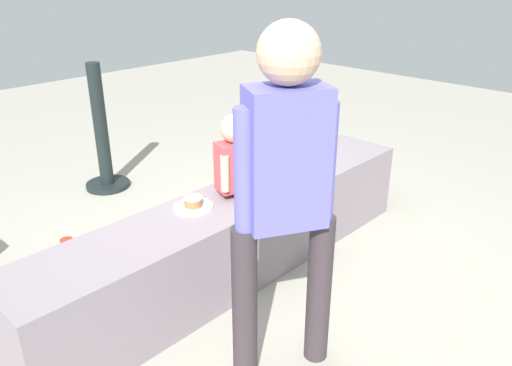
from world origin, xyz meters
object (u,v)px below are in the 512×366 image
(cake_plate, at_px, (193,204))
(party_cup_red, at_px, (68,247))
(adult_standing, at_px, (286,181))
(gift_bag, at_px, (191,222))
(child_seated, at_px, (238,161))
(water_bottle_near_gift, at_px, (270,174))

(cake_plate, xyz_separation_m, party_cup_red, (-0.37, 0.87, -0.48))
(adult_standing, xyz_separation_m, gift_bag, (0.46, 1.22, -0.82))
(gift_bag, bearing_deg, child_seated, -94.94)
(cake_plate, relative_size, party_cup_red, 1.88)
(gift_bag, bearing_deg, adult_standing, -110.73)
(child_seated, height_order, cake_plate, child_seated)
(party_cup_red, bearing_deg, child_seated, -54.82)
(adult_standing, xyz_separation_m, party_cup_red, (-0.24, 1.64, -0.89))
(cake_plate, xyz_separation_m, water_bottle_near_gift, (1.40, 0.70, -0.45))
(water_bottle_near_gift, bearing_deg, party_cup_red, 174.64)
(cake_plate, relative_size, water_bottle_near_gift, 1.16)
(water_bottle_near_gift, relative_size, party_cup_red, 1.62)
(child_seated, height_order, party_cup_red, child_seated)
(cake_plate, height_order, gift_bag, cake_plate)
(adult_standing, height_order, cake_plate, adult_standing)
(adult_standing, height_order, gift_bag, adult_standing)
(child_seated, bearing_deg, party_cup_red, 125.18)
(adult_standing, height_order, party_cup_red, adult_standing)
(water_bottle_near_gift, xyz_separation_m, party_cup_red, (-1.77, 0.17, -0.03))
(gift_bag, xyz_separation_m, party_cup_red, (-0.70, 0.42, -0.07))
(gift_bag, relative_size, water_bottle_near_gift, 1.55)
(water_bottle_near_gift, bearing_deg, adult_standing, -136.12)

